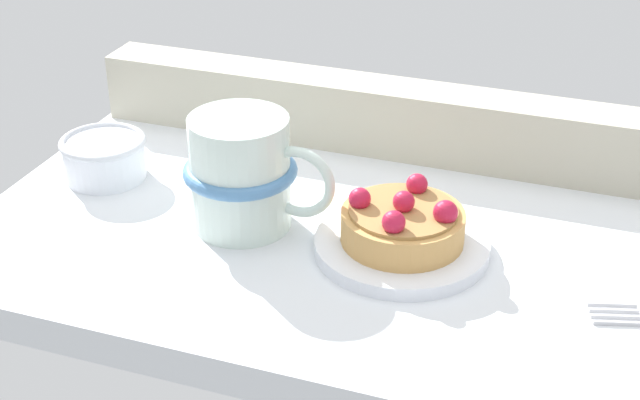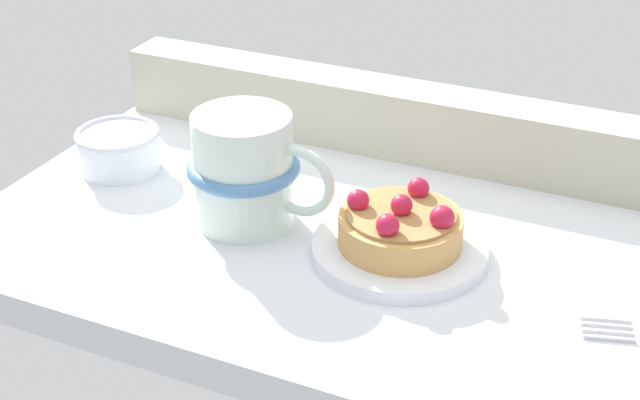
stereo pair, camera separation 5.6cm
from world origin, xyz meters
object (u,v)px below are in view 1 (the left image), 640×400
Objects in this scene: raspberry_tart at (403,223)px; sugar_bowl at (104,157)px; dessert_plate at (402,246)px; coffee_mug at (243,173)px.

raspberry_tart is 28.64cm from sugar_bowl.
coffee_mug is (-13.28, -0.18, 4.26)cm from dessert_plate.
coffee_mug is at bearing -13.19° from sugar_bowl.
raspberry_tart is at bearing -40.63° from dessert_plate.
dessert_plate is 28.65cm from sugar_bowl.
sugar_bowl is at bearing 166.81° from coffee_mug.
coffee_mug is 1.65× the size of sugar_bowl.
coffee_mug reaches higher than dessert_plate.
coffee_mug reaches higher than sugar_bowl.
coffee_mug reaches higher than raspberry_tart.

